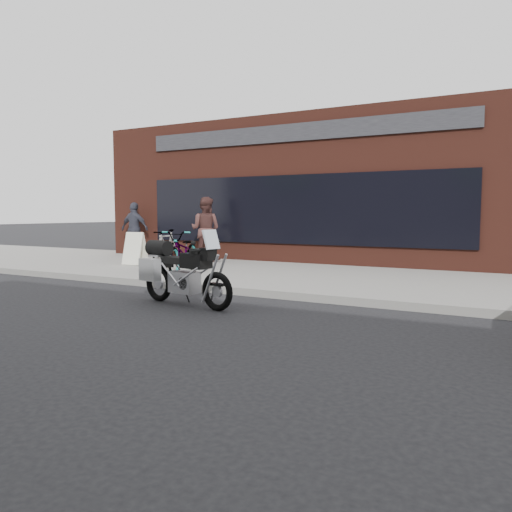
{
  "coord_description": "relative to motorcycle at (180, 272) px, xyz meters",
  "views": [
    {
      "loc": [
        4.03,
        -4.28,
        1.62
      ],
      "look_at": [
        -0.18,
        3.41,
        0.85
      ],
      "focal_mm": 35.0,
      "sensor_mm": 36.0,
      "label": 1
    }
  ],
  "objects": [
    {
      "name": "ground",
      "position": [
        1.28,
        -2.66,
        -0.58
      ],
      "size": [
        120.0,
        120.0,
        0.0
      ],
      "primitive_type": "plane",
      "color": "black",
      "rests_on": "ground"
    },
    {
      "name": "near_sidewalk",
      "position": [
        1.28,
        4.34,
        -0.5
      ],
      "size": [
        44.0,
        6.0,
        0.15
      ],
      "primitive_type": "cube",
      "color": "gray",
      "rests_on": "ground"
    },
    {
      "name": "storefront",
      "position": [
        -0.72,
        11.33,
        1.67
      ],
      "size": [
        14.0,
        10.07,
        4.5
      ],
      "color": "#58261C",
      "rests_on": "ground"
    },
    {
      "name": "motorcycle",
      "position": [
        0.0,
        0.0,
        0.0
      ],
      "size": [
        2.1,
        0.74,
        1.34
      ],
      "rotation": [
        0.0,
        0.0,
        -0.18
      ],
      "color": "black",
      "rests_on": "ground"
    },
    {
      "name": "bicycle_front",
      "position": [
        -2.04,
        2.83,
        0.09
      ],
      "size": [
        1.26,
        2.09,
        1.04
      ],
      "primitive_type": "imported",
      "rotation": [
        0.0,
        0.0,
        0.31
      ],
      "color": "gray",
      "rests_on": "near_sidewalk"
    },
    {
      "name": "bicycle_rear",
      "position": [
        -3.93,
        4.55,
        0.06
      ],
      "size": [
        0.7,
        1.67,
        0.97
      ],
      "primitive_type": "imported",
      "rotation": [
        0.0,
        0.0,
        0.16
      ],
      "color": "gray",
      "rests_on": "near_sidewalk"
    },
    {
      "name": "sandwich_sign",
      "position": [
        -4.43,
        3.75,
        0.03
      ],
      "size": [
        0.62,
        0.57,
        0.91
      ],
      "rotation": [
        0.0,
        0.0,
        0.09
      ],
      "color": "white",
      "rests_on": "near_sidewalk"
    },
    {
      "name": "cafe_table",
      "position": [
        -3.96,
        4.63,
        -0.05
      ],
      "size": [
        0.73,
        0.73,
        0.41
      ],
      "color": "black",
      "rests_on": "near_sidewalk"
    },
    {
      "name": "cafe_patron_left",
      "position": [
        -3.22,
        5.49,
        0.54
      ],
      "size": [
        1.05,
        0.89,
        1.93
      ],
      "primitive_type": "imported",
      "rotation": [
        0.0,
        0.0,
        3.32
      ],
      "color": "#55312D",
      "rests_on": "near_sidewalk"
    },
    {
      "name": "cafe_patron_right",
      "position": [
        -6.43,
        5.94,
        0.48
      ],
      "size": [
        1.09,
        0.51,
        1.81
      ],
      "primitive_type": "imported",
      "rotation": [
        0.0,
        0.0,
        3.2
      ],
      "color": "#3A3C4A",
      "rests_on": "near_sidewalk"
    }
  ]
}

